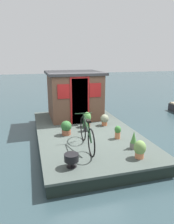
{
  "coord_description": "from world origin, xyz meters",
  "views": [
    {
      "loc": [
        -6.56,
        1.79,
        2.84
      ],
      "look_at": [
        -0.2,
        0.0,
        1.08
      ],
      "focal_mm": 33.42,
      "sensor_mm": 36.0,
      "label": 1
    }
  ],
  "objects_px": {
    "houseboat_cabin": "(74,94)",
    "potted_plant_rosemary": "(86,126)",
    "potted_plant_lavender": "(87,119)",
    "potted_plant_mint": "(140,149)",
    "potted_plant_sage": "(118,132)",
    "charcoal_grill": "(71,158)",
    "bicycle": "(87,134)",
    "potted_plant_basil": "(134,140)",
    "potted_plant_succulent": "(105,119)",
    "potted_plant_fern": "(66,128)"
  },
  "relations": [
    {
      "from": "potted_plant_rosemary",
      "to": "potted_plant_sage",
      "type": "height_order",
      "value": "potted_plant_sage"
    },
    {
      "from": "potted_plant_succulent",
      "to": "potted_plant_sage",
      "type": "distance_m",
      "value": 1.31
    },
    {
      "from": "potted_plant_lavender",
      "to": "potted_plant_sage",
      "type": "bearing_deg",
      "value": -156.23
    },
    {
      "from": "potted_plant_basil",
      "to": "potted_plant_lavender",
      "type": "height_order",
      "value": "potted_plant_lavender"
    },
    {
      "from": "potted_plant_sage",
      "to": "charcoal_grill",
      "type": "height_order",
      "value": "potted_plant_sage"
    },
    {
      "from": "potted_plant_mint",
      "to": "potted_plant_sage",
      "type": "bearing_deg",
      "value": 0.38
    },
    {
      "from": "potted_plant_sage",
      "to": "charcoal_grill",
      "type": "xyz_separation_m",
      "value": [
        -1.3,
        1.72,
        0.0
      ]
    },
    {
      "from": "bicycle",
      "to": "potted_plant_sage",
      "type": "distance_m",
      "value": 1.17
    },
    {
      "from": "potted_plant_succulent",
      "to": "bicycle",
      "type": "bearing_deg",
      "value": 145.72
    },
    {
      "from": "potted_plant_lavender",
      "to": "charcoal_grill",
      "type": "bearing_deg",
      "value": 157.14
    },
    {
      "from": "potted_plant_rosemary",
      "to": "potted_plant_succulent",
      "type": "relative_size",
      "value": 0.94
    },
    {
      "from": "potted_plant_rosemary",
      "to": "bicycle",
      "type": "bearing_deg",
      "value": 165.07
    },
    {
      "from": "bicycle",
      "to": "potted_plant_rosemary",
      "type": "height_order",
      "value": "bicycle"
    },
    {
      "from": "houseboat_cabin",
      "to": "charcoal_grill",
      "type": "relative_size",
      "value": 6.51
    },
    {
      "from": "potted_plant_succulent",
      "to": "potted_plant_lavender",
      "type": "relative_size",
      "value": 0.76
    },
    {
      "from": "potted_plant_rosemary",
      "to": "potted_plant_lavender",
      "type": "xyz_separation_m",
      "value": [
        0.45,
        -0.16,
        0.1
      ]
    },
    {
      "from": "houseboat_cabin",
      "to": "potted_plant_basil",
      "type": "height_order",
      "value": "houseboat_cabin"
    },
    {
      "from": "potted_plant_succulent",
      "to": "potted_plant_sage",
      "type": "bearing_deg",
      "value": 177.59
    },
    {
      "from": "potted_plant_sage",
      "to": "potted_plant_succulent",
      "type": "bearing_deg",
      "value": -2.41
    },
    {
      "from": "potted_plant_succulent",
      "to": "potted_plant_fern",
      "type": "distance_m",
      "value": 1.62
    },
    {
      "from": "potted_plant_mint",
      "to": "potted_plant_lavender",
      "type": "xyz_separation_m",
      "value": [
        2.68,
        0.61,
        0.05
      ]
    },
    {
      "from": "potted_plant_fern",
      "to": "charcoal_grill",
      "type": "height_order",
      "value": "potted_plant_fern"
    },
    {
      "from": "potted_plant_mint",
      "to": "potted_plant_rosemary",
      "type": "bearing_deg",
      "value": 18.84
    },
    {
      "from": "charcoal_grill",
      "to": "potted_plant_fern",
      "type": "bearing_deg",
      "value": -6.92
    },
    {
      "from": "houseboat_cabin",
      "to": "potted_plant_sage",
      "type": "xyz_separation_m",
      "value": [
        -2.76,
        -0.76,
        -0.73
      ]
    },
    {
      "from": "potted_plant_lavender",
      "to": "potted_plant_basil",
      "type": "bearing_deg",
      "value": -161.32
    },
    {
      "from": "potted_plant_fern",
      "to": "potted_plant_mint",
      "type": "bearing_deg",
      "value": -144.66
    },
    {
      "from": "potted_plant_basil",
      "to": "potted_plant_rosemary",
      "type": "xyz_separation_m",
      "value": [
        1.69,
        0.88,
        -0.04
      ]
    },
    {
      "from": "potted_plant_fern",
      "to": "potted_plant_sage",
      "type": "height_order",
      "value": "potted_plant_fern"
    },
    {
      "from": "potted_plant_rosemary",
      "to": "potted_plant_sage",
      "type": "distance_m",
      "value": 1.18
    },
    {
      "from": "potted_plant_basil",
      "to": "potted_plant_sage",
      "type": "height_order",
      "value": "potted_plant_basil"
    },
    {
      "from": "bicycle",
      "to": "potted_plant_basil",
      "type": "bearing_deg",
      "value": -108.7
    },
    {
      "from": "potted_plant_succulent",
      "to": "potted_plant_mint",
      "type": "distance_m",
      "value": 2.64
    },
    {
      "from": "bicycle",
      "to": "potted_plant_basil",
      "type": "relative_size",
      "value": 3.65
    },
    {
      "from": "bicycle",
      "to": "potted_plant_fern",
      "type": "xyz_separation_m",
      "value": [
        1.13,
        0.37,
        -0.16
      ]
    },
    {
      "from": "houseboat_cabin",
      "to": "potted_plant_fern",
      "type": "distance_m",
      "value": 2.24
    },
    {
      "from": "potted_plant_sage",
      "to": "charcoal_grill",
      "type": "relative_size",
      "value": 1.22
    },
    {
      "from": "potted_plant_basil",
      "to": "charcoal_grill",
      "type": "distance_m",
      "value": 1.92
    },
    {
      "from": "potted_plant_rosemary",
      "to": "potted_plant_fern",
      "type": "relative_size",
      "value": 0.84
    },
    {
      "from": "potted_plant_basil",
      "to": "potted_plant_succulent",
      "type": "height_order",
      "value": "potted_plant_basil"
    },
    {
      "from": "houseboat_cabin",
      "to": "potted_plant_mint",
      "type": "relative_size",
      "value": 4.76
    },
    {
      "from": "houseboat_cabin",
      "to": "potted_plant_rosemary",
      "type": "xyz_separation_m",
      "value": [
        -1.85,
        -0.0,
        -0.75
      ]
    },
    {
      "from": "potted_plant_rosemary",
      "to": "potted_plant_mint",
      "type": "height_order",
      "value": "potted_plant_mint"
    },
    {
      "from": "potted_plant_basil",
      "to": "charcoal_grill",
      "type": "height_order",
      "value": "potted_plant_basil"
    },
    {
      "from": "potted_plant_basil",
      "to": "potted_plant_mint",
      "type": "distance_m",
      "value": 0.56
    },
    {
      "from": "bicycle",
      "to": "potted_plant_lavender",
      "type": "bearing_deg",
      "value": -16.04
    },
    {
      "from": "potted_plant_rosemary",
      "to": "potted_plant_lavender",
      "type": "bearing_deg",
      "value": -19.14
    },
    {
      "from": "houseboat_cabin",
      "to": "potted_plant_fern",
      "type": "height_order",
      "value": "houseboat_cabin"
    },
    {
      "from": "potted_plant_rosemary",
      "to": "potted_plant_basil",
      "type": "bearing_deg",
      "value": -152.5
    },
    {
      "from": "houseboat_cabin",
      "to": "charcoal_grill",
      "type": "distance_m",
      "value": 4.23
    }
  ]
}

